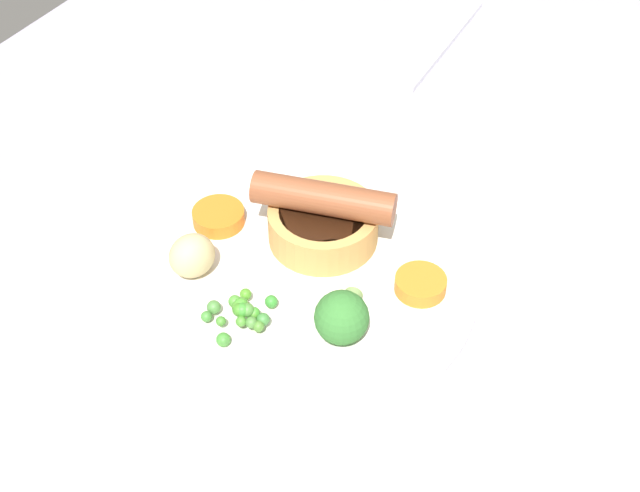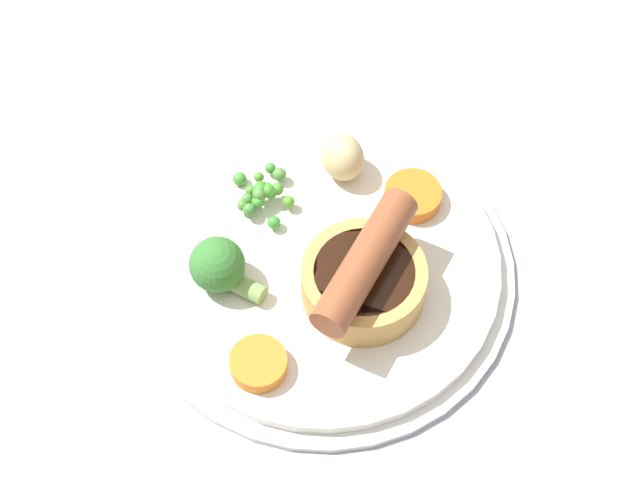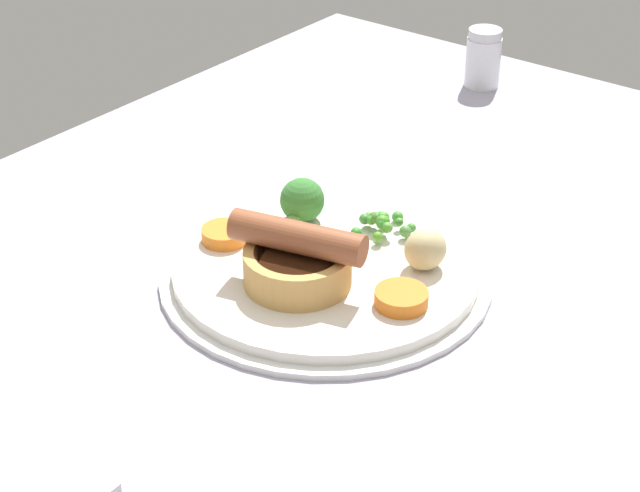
# 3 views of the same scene
# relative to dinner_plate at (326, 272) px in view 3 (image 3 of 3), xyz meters

# --- Properties ---
(dining_table) EXTENTS (1.10, 0.80, 0.03)m
(dining_table) POSITION_rel_dinner_plate_xyz_m (-0.04, -0.03, -0.02)
(dining_table) COLOR #9E99AD
(dining_table) RESTS_ON ground
(dinner_plate) EXTENTS (0.26, 0.26, 0.01)m
(dinner_plate) POSITION_rel_dinner_plate_xyz_m (0.00, 0.00, 0.00)
(dinner_plate) COLOR silver
(dinner_plate) RESTS_ON dining_table
(sausage_pudding) EXTENTS (0.08, 0.11, 0.05)m
(sausage_pudding) POSITION_rel_dinner_plate_xyz_m (-0.04, -0.00, 0.03)
(sausage_pudding) COLOR tan
(sausage_pudding) RESTS_ON dinner_plate
(pea_pile) EXTENTS (0.05, 0.05, 0.02)m
(pea_pile) POSITION_rel_dinner_plate_xyz_m (0.07, -0.01, 0.02)
(pea_pile) COLOR #378D31
(pea_pile) RESTS_ON dinner_plate
(broccoli_floret_near) EXTENTS (0.05, 0.04, 0.04)m
(broccoli_floret_near) POSITION_rel_dinner_plate_xyz_m (0.04, 0.06, 0.03)
(broccoli_floret_near) COLOR #387A33
(broccoli_floret_near) RESTS_ON dinner_plate
(potato_chunk_0) EXTENTS (0.04, 0.04, 0.03)m
(potato_chunk_0) POSITION_rel_dinner_plate_xyz_m (0.04, -0.06, 0.02)
(potato_chunk_0) COLOR #CCB77F
(potato_chunk_0) RESTS_ON dinner_plate
(carrot_slice_0) EXTENTS (0.05, 0.05, 0.01)m
(carrot_slice_0) POSITION_rel_dinner_plate_xyz_m (-0.02, 0.09, 0.01)
(carrot_slice_0) COLOR orange
(carrot_slice_0) RESTS_ON dinner_plate
(carrot_slice_1) EXTENTS (0.05, 0.05, 0.01)m
(carrot_slice_1) POSITION_rel_dinner_plate_xyz_m (-0.01, -0.08, 0.01)
(carrot_slice_1) COLOR orange
(carrot_slice_1) RESTS_ON dinner_plate
(salt_shaker) EXTENTS (0.04, 0.04, 0.06)m
(salt_shaker) POSITION_rel_dinner_plate_xyz_m (0.41, 0.10, 0.03)
(salt_shaker) COLOR silver
(salt_shaker) RESTS_ON dining_table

